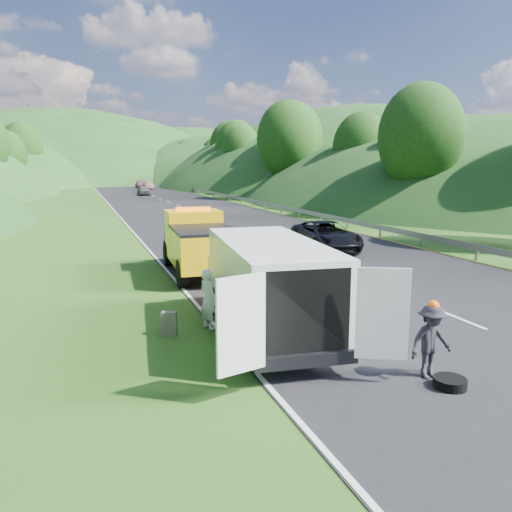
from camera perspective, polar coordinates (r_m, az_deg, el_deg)
name	(u,v)px	position (r m, az deg, el deg)	size (l,w,h in m)	color
ground	(334,310)	(15.76, 8.96, -6.15)	(320.00, 320.00, 0.00)	#38661E
road_surface	(179,206)	(54.38, -8.84, 5.66)	(14.00, 200.00, 0.02)	black
guardrail	(214,197)	(68.18, -4.82, 6.69)	(0.06, 140.00, 1.52)	gray
tree_line_right	(279,193)	(79.37, 2.70, 7.25)	(14.00, 140.00, 14.00)	#235519
hills_backdrop	(126,180)	(148.62, -14.65, 8.44)	(201.00, 288.60, 44.00)	#2D5B23
tow_truck	(198,243)	(20.55, -6.59, 1.53)	(2.65, 6.31, 2.66)	black
white_van	(268,282)	(13.10, 1.36, -2.94)	(3.90, 7.43, 2.54)	black
woman	(209,329)	(13.96, -5.44, -8.28)	(0.61, 0.45, 1.67)	silver
child	(271,334)	(13.51, 1.71, -8.87)	(0.47, 0.36, 0.96)	tan
worker	(429,378)	(11.50, 19.13, -13.04)	(1.03, 0.59, 1.60)	black
suitcase	(169,324)	(13.48, -9.91, -7.63)	(0.40, 0.22, 0.65)	brown
spare_tire	(449,388)	(11.17, 21.24, -13.91)	(0.67, 0.67, 0.20)	black
passing_suv	(325,250)	(26.61, 7.93, 0.70)	(2.47, 5.36, 1.49)	black
dist_car_a	(144,195)	(73.97, -12.69, 6.77)	(1.62, 4.02, 1.37)	#434347
dist_car_b	(149,190)	(89.42, -12.14, 7.40)	(1.40, 4.02, 1.32)	brown
dist_car_c	(141,188)	(96.18, -12.98, 7.56)	(1.87, 4.59, 1.33)	#9E4F5D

